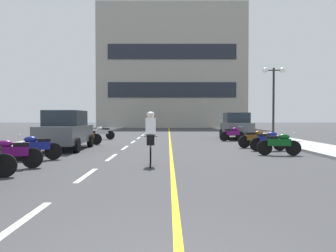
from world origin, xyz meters
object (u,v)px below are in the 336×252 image
parked_car_near (66,130)px  motorcycle_4 (37,147)px  motorcycle_3 (12,153)px  motorcycle_10 (103,132)px  cyclist_rider (151,137)px  motorcycle_5 (279,143)px  motorcycle_9 (233,134)px  street_lamp_mid (274,86)px  motorcycle_6 (269,140)px  parked_car_mid (236,126)px  motorcycle_8 (86,136)px  motorcycle_7 (255,138)px

parked_car_near → motorcycle_4: parked_car_near is taller
motorcycle_3 → motorcycle_10: size_ratio=0.97×
motorcycle_10 → cyclist_rider: size_ratio=0.96×
motorcycle_4 → motorcycle_5: same height
motorcycle_5 → cyclist_rider: cyclist_rider is taller
motorcycle_5 → motorcycle_9: size_ratio=1.02×
motorcycle_4 → street_lamp_mid: bearing=42.5°
motorcycle_5 → motorcycle_6: bearing=86.9°
parked_car_near → motorcycle_10: size_ratio=2.49×
motorcycle_6 → cyclist_rider: bearing=-137.9°
motorcycle_5 → motorcycle_6: (0.10, 1.78, 0.00)m
parked_car_mid → motorcycle_3: parked_car_mid is taller
motorcycle_9 → motorcycle_8: bearing=-160.7°
motorcycle_7 → cyclist_rider: (-4.83, -6.07, 0.41)m
street_lamp_mid → motorcycle_4: bearing=-137.5°
motorcycle_7 → motorcycle_10: same height
street_lamp_mid → motorcycle_4: (-11.51, -10.56, -3.08)m
parked_car_near → motorcycle_7: parked_car_near is taller
motorcycle_7 → motorcycle_3: bearing=-142.1°
parked_car_mid → motorcycle_6: 8.88m
motorcycle_8 → motorcycle_3: bearing=-90.5°
parked_car_near → parked_car_mid: size_ratio=1.00×
street_lamp_mid → motorcycle_10: (-11.36, 0.72, -3.08)m
motorcycle_3 → motorcycle_6: bearing=30.6°
cyclist_rider → motorcycle_7: bearing=51.5°
parked_car_near → motorcycle_7: size_ratio=2.49×
motorcycle_3 → motorcycle_4: size_ratio=1.01×
motorcycle_9 → motorcycle_6: bearing=-86.1°
parked_car_mid → motorcycle_7: 7.38m
street_lamp_mid → motorcycle_4: 15.92m
motorcycle_4 → motorcycle_3: bearing=-88.7°
parked_car_mid → motorcycle_4: size_ratio=2.58×
motorcycle_8 → motorcycle_10: (0.02, 4.57, 0.00)m
street_lamp_mid → motorcycle_8: 12.40m
motorcycle_9 → motorcycle_7: bearing=-87.4°
motorcycle_7 → motorcycle_9: (-0.22, 4.82, 0.00)m
motorcycle_3 → motorcycle_9: same height
parked_car_near → motorcycle_6: size_ratio=2.49×
motorcycle_6 → parked_car_mid: bearing=88.0°
motorcycle_5 → motorcycle_9: bearing=92.3°
street_lamp_mid → motorcycle_5: street_lamp_mid is taller
motorcycle_8 → street_lamp_mid: bearing=18.7°
motorcycle_6 → cyclist_rider: size_ratio=0.96×
parked_car_mid → motorcycle_5: parked_car_mid is taller
motorcycle_5 → motorcycle_10: same height
motorcycle_8 → motorcycle_10: 4.57m
motorcycle_4 → motorcycle_5: bearing=10.0°
parked_car_mid → motorcycle_8: (-9.28, -5.52, -0.44)m
street_lamp_mid → parked_car_mid: street_lamp_mid is taller
motorcycle_4 → motorcycle_10: same height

